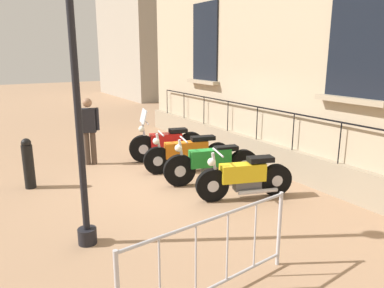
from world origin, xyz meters
The scene contains 11 objects.
ground_plane centered at (0.00, 0.00, 0.00)m, with size 60.00×60.00×0.00m, color #9E7A5B.
building_facade centered at (-2.58, 0.00, 3.28)m, with size 0.82×11.53×6.77m.
motorcycle_red centered at (-0.46, -1.60, 0.45)m, with size 2.01×0.82×1.39m.
motorcycle_orange centered at (-0.45, -0.47, 0.44)m, with size 2.13×0.81×1.00m.
motorcycle_green centered at (-0.48, 0.50, 0.44)m, with size 2.13×0.77×1.04m.
motorcycle_yellow centered at (-0.52, 1.57, 0.42)m, with size 1.92×0.85×0.99m.
lamppost centered at (2.62, 1.74, 2.04)m, with size 0.28×0.28×4.02m.
crowd_barrier centered at (1.75, 3.78, 0.57)m, with size 2.39×0.31×1.05m.
bollard centered at (3.00, -1.23, 0.54)m, with size 0.22×0.22×1.08m.
pedestrian_standing centered at (1.40, -2.25, 0.97)m, with size 0.50×0.34×1.71m.
distant_building centered at (-6.08, -15.87, 5.00)m, with size 3.45×7.33×10.00m.
Camera 1 is at (3.88, 6.85, 2.81)m, focal length 34.32 mm.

